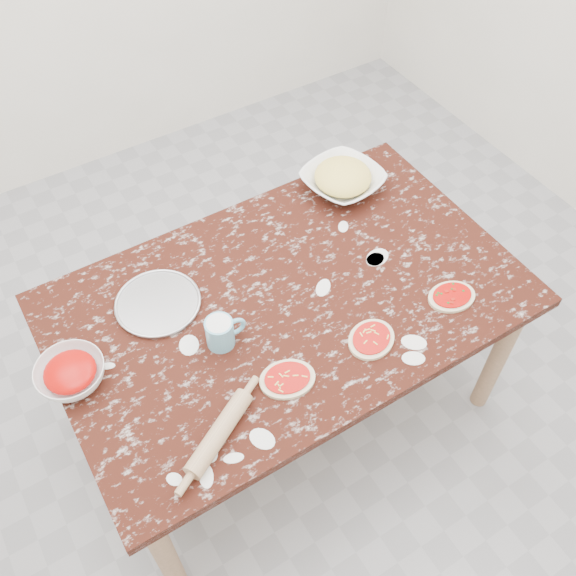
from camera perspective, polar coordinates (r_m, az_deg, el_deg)
The scene contains 10 objects.
ground at distance 2.80m, azimuth 0.00°, elevation -10.35°, with size 4.00×4.00×0.00m, color gray.
worktable at distance 2.24m, azimuth 0.00°, elevation -2.14°, with size 1.60×1.00×0.75m.
pizza_tray at distance 2.19m, azimuth -11.64°, elevation -1.39°, with size 0.29×0.29×0.01m, color #B2B2B7.
sauce_bowl at distance 2.07m, azimuth -18.98°, elevation -7.36°, with size 0.22×0.22×0.07m, color white.
cheese_bowl at distance 2.54m, azimuth 4.94°, elevation 9.61°, with size 0.30×0.30×0.07m, color white.
flour_mug at distance 2.03m, azimuth -6.06°, elevation -3.97°, with size 0.14×0.09×0.11m.
pizza_left at distance 1.98m, azimuth -0.05°, elevation -8.21°, with size 0.21×0.18×0.02m.
pizza_mid at distance 2.08m, azimuth 7.52°, elevation -4.60°, with size 0.21×0.19×0.02m.
pizza_right at distance 2.24m, azimuth 14.55°, elevation -0.75°, with size 0.19×0.15×0.02m.
rolling_pin at distance 1.88m, azimuth -6.22°, elevation -12.85°, with size 0.06×0.06×0.28m, color tan.
Camera 1 is at (-0.70, -1.14, 2.46)m, focal length 39.42 mm.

